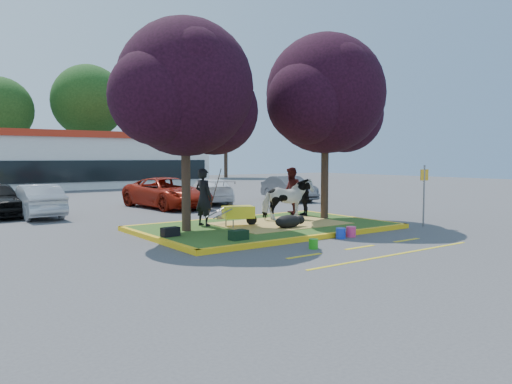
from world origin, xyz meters
TOP-DOWN VIEW (x-y plane):
  - ground at (0.00, 0.00)m, footprint 90.00×90.00m
  - median_island at (0.00, 0.00)m, footprint 8.00×5.00m
  - curb_near at (0.00, -2.58)m, footprint 8.30×0.16m
  - curb_far at (0.00, 2.58)m, footprint 8.30×0.16m
  - curb_left at (-4.08, 0.00)m, footprint 0.16×5.30m
  - curb_right at (4.08, 0.00)m, footprint 0.16×5.30m
  - straw_bedding at (0.60, 0.00)m, footprint 4.20×3.00m
  - tree_purple_left at (-2.78, 0.38)m, footprint 5.06×4.20m
  - tree_purple_right at (2.92, 0.18)m, footprint 5.30×4.40m
  - fire_lane_stripe_a at (-2.00, -4.20)m, footprint 1.10×0.12m
  - fire_lane_stripe_b at (0.00, -4.20)m, footprint 1.10×0.12m
  - fire_lane_stripe_c at (2.00, -4.20)m, footprint 1.10×0.12m
  - fire_lane_long at (0.00, -5.40)m, footprint 6.00×0.10m
  - retail_building at (2.00, 27.98)m, footprint 20.40×8.40m
  - treeline at (1.23, 37.61)m, footprint 46.58×7.80m
  - cow at (1.35, 0.51)m, footprint 1.97×1.33m
  - calf at (0.15, -0.99)m, footprint 1.12×0.91m
  - handler at (-1.80, 1.06)m, footprint 0.62×0.79m
  - visitor_a at (2.69, 1.89)m, footprint 1.10×1.16m
  - visitor_b at (2.87, 1.28)m, footprint 0.62×0.89m
  - wheelbarrow at (-0.94, 0.26)m, footprint 1.77×0.85m
  - gear_bag_dark at (-3.70, -0.31)m, footprint 0.54×0.32m
  - gear_bag_green at (-2.45, -1.98)m, footprint 0.52×0.34m
  - sign_post at (4.90, -2.70)m, footprint 0.29×0.14m
  - bucket_green at (-1.15, -3.62)m, footprint 0.25×0.25m
  - bucket_pink at (1.15, -2.80)m, footprint 0.39×0.39m
  - bucket_blue at (0.66, -2.84)m, footprint 0.32×0.32m
  - car_silver at (-5.46, 8.11)m, footprint 1.42×4.05m
  - car_red at (0.50, 8.51)m, footprint 2.94×5.48m
  - car_white at (3.33, 9.37)m, footprint 3.04×4.87m
  - car_grey at (7.78, 8.17)m, footprint 2.14×4.36m

SIDE VIEW (x-z plane):
  - ground at x=0.00m, z-range 0.00..0.00m
  - fire_lane_stripe_a at x=-2.00m, z-range 0.00..0.01m
  - fire_lane_stripe_b at x=0.00m, z-range 0.00..0.01m
  - fire_lane_stripe_c at x=2.00m, z-range 0.00..0.01m
  - fire_lane_long at x=0.00m, z-range 0.00..0.01m
  - median_island at x=0.00m, z-range 0.00..0.15m
  - curb_near at x=0.00m, z-range 0.00..0.15m
  - curb_far at x=0.00m, z-range 0.00..0.15m
  - curb_left at x=-4.08m, z-range 0.00..0.15m
  - curb_right at x=4.08m, z-range 0.00..0.15m
  - bucket_green at x=-1.15m, z-range 0.00..0.27m
  - straw_bedding at x=0.60m, z-range 0.15..0.16m
  - bucket_blue at x=0.66m, z-range 0.00..0.32m
  - bucket_pink at x=1.15m, z-range 0.00..0.32m
  - gear_bag_dark at x=-3.70m, z-range 0.15..0.41m
  - gear_bag_green at x=-2.45m, z-range 0.15..0.42m
  - calf at x=0.15m, z-range 0.15..0.57m
  - wheelbarrow at x=-0.94m, z-range 0.28..0.95m
  - car_white at x=3.33m, z-range 0.00..1.32m
  - car_silver at x=-5.46m, z-range 0.00..1.33m
  - car_grey at x=7.78m, z-range 0.00..1.37m
  - car_red at x=0.50m, z-range 0.00..1.46m
  - visitor_b at x=2.87m, z-range 0.15..1.55m
  - cow at x=1.35m, z-range 0.15..1.67m
  - visitor_a at x=2.69m, z-range 0.15..2.03m
  - handler at x=-1.80m, z-range 0.15..2.06m
  - sign_post at x=4.90m, z-range 0.23..2.39m
  - retail_building at x=2.00m, z-range 0.05..4.45m
  - tree_purple_left at x=-2.78m, z-range 1.10..7.61m
  - tree_purple_right at x=2.92m, z-range 1.15..7.97m
  - treeline at x=1.23m, z-range 0.42..15.05m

